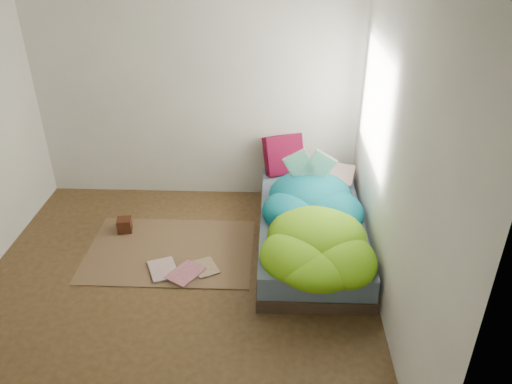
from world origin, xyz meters
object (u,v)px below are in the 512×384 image
(wooden_box, at_px, (124,225))
(bed, at_px, (311,230))
(open_book, at_px, (310,156))
(floor_book_a, at_px, (150,273))
(pillow_magenta, at_px, (284,154))
(floor_book_b, at_px, (175,269))

(wooden_box, bearing_deg, bed, -4.47)
(open_book, distance_m, floor_book_a, 1.88)
(bed, xyz_separation_m, pillow_magenta, (-0.27, 0.91, 0.39))
(open_book, xyz_separation_m, floor_book_a, (-1.46, -0.88, -0.78))
(pillow_magenta, xyz_separation_m, floor_book_a, (-1.21, -1.45, -0.53))
(floor_book_b, bearing_deg, wooden_box, 167.43)
(bed, xyz_separation_m, floor_book_b, (-1.26, -0.48, -0.14))
(open_book, relative_size, floor_book_b, 1.29)
(pillow_magenta, relative_size, floor_book_b, 1.31)
(pillow_magenta, height_order, floor_book_a, pillow_magenta)
(open_book, height_order, floor_book_b, open_book)
(bed, bearing_deg, floor_book_a, -160.04)
(wooden_box, xyz_separation_m, floor_book_a, (0.42, -0.69, -0.06))
(bed, distance_m, pillow_magenta, 1.03)
(bed, relative_size, floor_book_b, 6.15)
(pillow_magenta, bearing_deg, open_book, -90.10)
(bed, relative_size, wooden_box, 14.22)
(wooden_box, bearing_deg, pillow_magenta, 25.12)
(wooden_box, height_order, floor_book_a, wooden_box)
(bed, xyz_separation_m, open_book, (-0.02, 0.34, 0.64))
(wooden_box, xyz_separation_m, floor_book_b, (0.64, -0.63, -0.06))
(bed, bearing_deg, pillow_magenta, 106.26)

